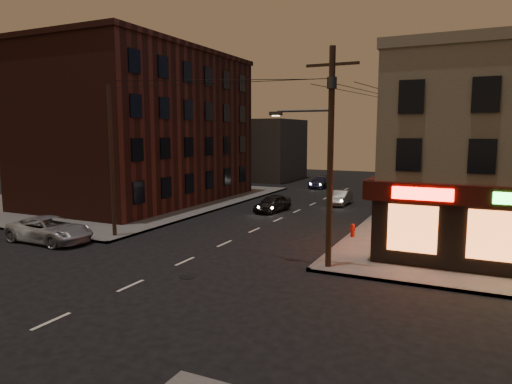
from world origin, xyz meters
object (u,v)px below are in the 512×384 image
Objects in this scene: suv_cross at (50,230)px; sedan_near at (273,203)px; sedan_mid at (340,198)px; fire_hydrant at (353,230)px; sedan_far at (321,182)px.

sedan_near is at bearing -25.73° from suv_cross.
sedan_near is 7.00m from sedan_mid.
sedan_near is (7.69, 14.93, -0.06)m from suv_cross.
fire_hydrant is (4.06, -12.41, -0.03)m from sedan_mid.
sedan_mid is 0.85× the size of sedan_far.
sedan_near is at bearing 140.45° from fire_hydrant.
sedan_near reaches higher than sedan_far.
sedan_far is 5.52× the size of fire_hydrant.
fire_hydrant is (15.78, 8.24, -0.15)m from suv_cross.
sedan_mid is at bearing 108.14° from fire_hydrant.
sedan_near is 10.50m from fire_hydrant.
sedan_far is at bearing 101.20° from sedan_near.
suv_cross is 16.79m from sedan_near.
sedan_far is (6.39, 31.90, -0.10)m from suv_cross.
fire_hydrant is at bearing -66.22° from sedan_far.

